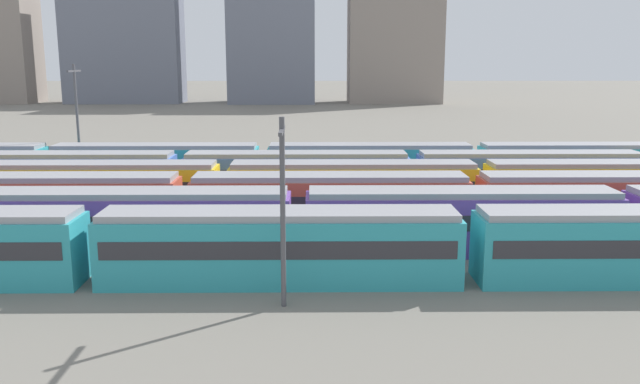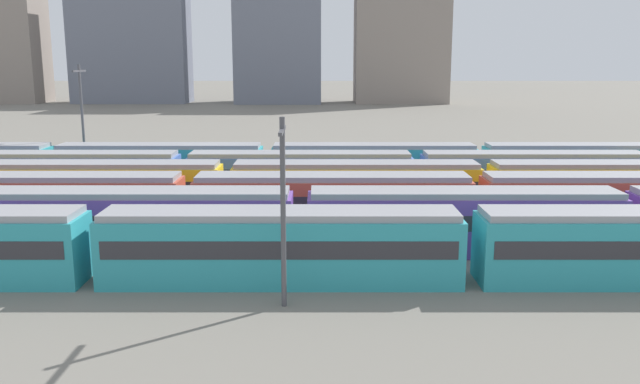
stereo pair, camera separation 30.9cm
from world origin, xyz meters
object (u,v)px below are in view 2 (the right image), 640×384
train_track_1 (460,221)px  train_track_4 (181,175)px  train_track_2 (185,202)px  train_track_3 (224,187)px  train_track_5 (264,165)px  catenary_pole_1 (79,117)px  train_track_0 (466,246)px  catenary_pole_0 (280,202)px

train_track_1 → train_track_4: size_ratio=1.25×
train_track_2 → train_track_1: bearing=-17.1°
train_track_3 → train_track_5: bearing=78.5°
train_track_3 → train_track_5: same height
train_track_2 → train_track_5: bearing=75.8°
train_track_4 → catenary_pole_1: size_ratio=7.03×
train_track_1 → catenary_pole_1: (-30.18, 23.78, 3.97)m
train_track_1 → train_track_5: bearing=122.0°
train_track_0 → catenary_pole_0: bearing=-160.3°
catenary_pole_0 → train_track_0: bearing=19.7°
train_track_0 → catenary_pole_1: 41.45m
train_track_1 → train_track_2: bearing=162.9°
train_track_5 → catenary_pole_1: bearing=170.2°
train_track_1 → train_track_2: 17.71m
train_track_5 → train_track_4: bearing=-140.7°
train_track_0 → train_track_5: size_ratio=1.51×
train_track_0 → train_track_4: (-18.55, 20.80, 0.00)m
train_track_0 → train_track_1: size_ratio=1.20×
train_track_4 → catenary_pole_0: catenary_pole_0 is taller
train_track_3 → catenary_pole_0: 19.79m
train_track_0 → train_track_5: bearing=115.1°
train_track_3 → train_track_4: (-4.24, 5.20, 0.00)m
train_track_2 → catenary_pole_0: bearing=-62.9°
catenary_pole_0 → catenary_pole_1: 38.09m
catenary_pole_1 → train_track_4: bearing=-37.1°
train_track_0 → train_track_4: size_ratio=1.51×
train_track_4 → train_track_3: bearing=-50.8°
train_track_0 → train_track_3: 21.17m
train_track_0 → train_track_2: 19.19m
train_track_0 → train_track_3: same height
train_track_1 → train_track_3: (-15.12, 10.40, 0.00)m
catenary_pole_0 → catenary_pole_1: catenary_pole_1 is taller
train_track_1 → train_track_3: 18.35m
train_track_2 → catenary_pole_1: size_ratio=7.03×
train_track_3 → train_track_2: bearing=-109.3°
train_track_4 → catenary_pole_1: (-10.82, 8.18, 3.97)m
train_track_0 → catenary_pole_1: catenary_pole_1 is taller
catenary_pole_1 → train_track_0: bearing=-44.6°
train_track_1 → train_track_3: same height
train_track_3 → catenary_pole_0: bearing=-74.6°
train_track_5 → catenary_pole_1: size_ratio=7.03×
train_track_3 → train_track_5: 10.61m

